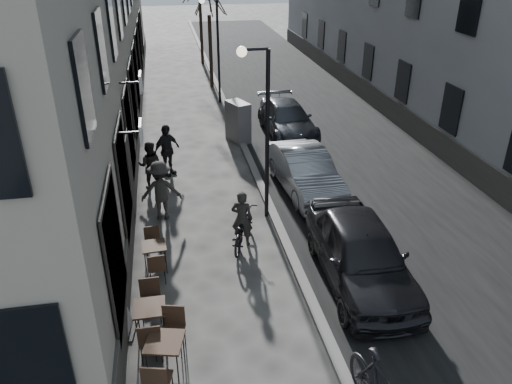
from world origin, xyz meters
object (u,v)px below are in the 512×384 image
object	(u,v)px
tree_near	(209,0)
utility_cabinet	(238,122)
bistro_set_a	(166,354)
sign_board	(122,315)
pedestrian_far	(167,150)
streetlamp_near	(261,117)
streetlamp_far	(214,39)
car_far	(287,119)
bistro_set_b	(151,319)
bicycle	(242,228)
pedestrian_near	(150,165)
car_mid	(305,171)
car_near	(361,253)
bistro_set_c	(155,255)
pedestrian_mid	(161,190)

from	to	relation	value
tree_near	utility_cabinet	bearing A→B (deg)	-88.67
tree_near	bistro_set_a	xyz separation A→B (m)	(-3.03, -20.72, -4.15)
sign_board	utility_cabinet	bearing A→B (deg)	78.42
bistro_set_a	pedestrian_far	xyz separation A→B (m)	(0.28, 9.29, 0.42)
streetlamp_near	streetlamp_far	size ratio (longest dim) A/B	1.00
streetlamp_far	car_far	world-z (taller)	streetlamp_far
bistro_set_b	bicycle	distance (m)	4.05
streetlamp_far	bistro_set_b	distance (m)	17.16
pedestrian_near	car_mid	distance (m)	5.14
streetlamp_far	bistro_set_b	size ratio (longest dim) A/B	3.15
streetlamp_near	tree_near	size ratio (longest dim) A/B	0.89
streetlamp_near	bicycle	world-z (taller)	streetlamp_near
car_near	pedestrian_near	bearing A→B (deg)	131.46
bistro_set_a	sign_board	xyz separation A→B (m)	(-0.88, 1.32, -0.05)
bistro_set_c	pedestrian_near	xyz separation A→B (m)	(-0.10, 4.80, 0.38)
bistro_set_c	sign_board	world-z (taller)	sign_board
streetlamp_near	utility_cabinet	distance (m)	6.78
tree_near	car_near	world-z (taller)	tree_near
bistro_set_a	sign_board	world-z (taller)	sign_board
bicycle	pedestrian_near	size ratio (longest dim) A/B	1.14
bistro_set_c	car_near	size ratio (longest dim) A/B	0.32
bistro_set_c	utility_cabinet	world-z (taller)	utility_cabinet
streetlamp_far	streetlamp_near	bearing A→B (deg)	-90.00
pedestrian_near	pedestrian_mid	distance (m)	2.17
pedestrian_mid	tree_near	bearing A→B (deg)	-101.39
tree_near	bicycle	size ratio (longest dim) A/B	3.03
streetlamp_near	bistro_set_c	size ratio (longest dim) A/B	3.43
tree_near	car_mid	bearing A→B (deg)	-82.94
bistro_set_a	bistro_set_c	xyz separation A→B (m)	(-0.20, 3.53, -0.07)
bistro_set_c	car_near	bearing A→B (deg)	-20.01
bistro_set_a	utility_cabinet	distance (m)	12.51
streetlamp_far	bicycle	world-z (taller)	streetlamp_far
sign_board	car_far	xyz separation A→B (m)	(6.32, 11.25, 0.20)
tree_near	bistro_set_b	bearing A→B (deg)	-99.60
bistro_set_b	utility_cabinet	size ratio (longest dim) A/B	0.97
pedestrian_mid	bistro_set_b	bearing A→B (deg)	86.69
car_mid	car_far	size ratio (longest dim) A/B	0.94
tree_near	car_near	bearing A→B (deg)	-84.78
bistro_set_c	pedestrian_near	bearing A→B (deg)	86.61
pedestrian_near	car_mid	xyz separation A→B (m)	(5.01, -1.16, -0.11)
bistro_set_b	car_far	distance (m)	12.85
sign_board	pedestrian_mid	xyz separation A→B (m)	(0.92, 4.86, 0.46)
pedestrian_near	streetlamp_far	bearing A→B (deg)	-100.07
car_far	bistro_set_a	bearing A→B (deg)	-115.77
pedestrian_far	bistro_set_c	bearing A→B (deg)	-133.65
tree_near	pedestrian_mid	size ratio (longest dim) A/B	3.10
streetlamp_far	bistro_set_c	bearing A→B (deg)	-102.54
streetlamp_near	pedestrian_mid	distance (m)	3.72
bicycle	car_mid	distance (m)	3.84
utility_cabinet	bicycle	bearing A→B (deg)	-119.58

